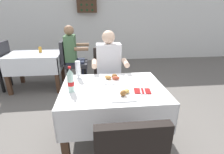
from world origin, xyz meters
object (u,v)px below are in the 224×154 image
object	(u,v)px
chair_far_diner_seat	(107,76)
cola_bottle_primary	(71,81)
seated_diner_far	(109,68)
background_patron	(74,53)
napkin_cutlery_set	(142,91)
main_dining_table	(113,101)
background_dining_table	(36,62)
plate_far_diner	(113,79)
background_table_tumbler	(40,50)
wall_bottle_rack	(87,5)
background_chair_right	(72,61)
beer_glass_left	(78,70)
plate_near_camera	(123,94)

from	to	relation	value
chair_far_diner_seat	cola_bottle_primary	xyz separation A→B (m)	(-0.44, -0.88, 0.30)
seated_diner_far	background_patron	bearing A→B (deg)	121.68
seated_diner_far	napkin_cutlery_set	world-z (taller)	seated_diner_far
main_dining_table	background_dining_table	xyz separation A→B (m)	(-1.38, 1.72, -0.01)
main_dining_table	cola_bottle_primary	distance (m)	0.53
plate_far_diner	cola_bottle_primary	distance (m)	0.54
background_table_tumbler	wall_bottle_rack	distance (m)	2.21
plate_far_diner	seated_diner_far	bearing A→B (deg)	90.45
napkin_cutlery_set	background_patron	world-z (taller)	background_patron
background_patron	background_table_tumbler	world-z (taller)	background_patron
napkin_cutlery_set	background_patron	distance (m)	2.07
background_patron	seated_diner_far	bearing A→B (deg)	-58.32
background_dining_table	wall_bottle_rack	xyz separation A→B (m)	(1.02, 1.88, 1.12)
background_dining_table	background_chair_right	size ratio (longest dim) A/B	1.06
beer_glass_left	background_patron	world-z (taller)	background_patron
main_dining_table	napkin_cutlery_set	world-z (taller)	napkin_cutlery_set
cola_bottle_primary	background_table_tumbler	xyz separation A→B (m)	(-0.83, 1.86, -0.06)
plate_far_diner	cola_bottle_primary	bearing A→B (deg)	-150.86
seated_diner_far	wall_bottle_rack	distance (m)	3.07
plate_far_diner	napkin_cutlery_set	size ratio (longest dim) A/B	1.31
wall_bottle_rack	plate_far_diner	bearing A→B (deg)	-83.67
main_dining_table	background_table_tumbler	bearing A→B (deg)	125.34
beer_glass_left	background_patron	bearing A→B (deg)	98.43
main_dining_table	plate_far_diner	bearing A→B (deg)	83.62
plate_far_diner	napkin_cutlery_set	distance (m)	0.43
background_chair_right	wall_bottle_rack	xyz separation A→B (m)	(0.30, 1.88, 1.11)
main_dining_table	beer_glass_left	xyz separation A→B (m)	(-0.40, 0.30, 0.28)
main_dining_table	cola_bottle_primary	world-z (taller)	cola_bottle_primary
napkin_cutlery_set	main_dining_table	bearing A→B (deg)	154.87
beer_glass_left	background_chair_right	bearing A→B (deg)	100.35
seated_diner_far	napkin_cutlery_set	xyz separation A→B (m)	(0.28, -0.85, 0.03)
chair_far_diner_seat	plate_near_camera	world-z (taller)	chair_far_diner_seat
beer_glass_left	background_chair_right	distance (m)	1.48
plate_near_camera	wall_bottle_rack	world-z (taller)	wall_bottle_rack
main_dining_table	cola_bottle_primary	size ratio (longest dim) A/B	4.15
wall_bottle_rack	beer_glass_left	bearing A→B (deg)	-90.69
seated_diner_far	cola_bottle_primary	xyz separation A→B (m)	(-0.46, -0.77, 0.14)
background_dining_table	background_table_tumbler	bearing A→B (deg)	36.34
beer_glass_left	napkin_cutlery_set	xyz separation A→B (m)	(0.69, -0.44, -0.11)
seated_diner_far	background_table_tumbler	xyz separation A→B (m)	(-1.29, 1.09, 0.08)
plate_near_camera	chair_far_diner_seat	bearing A→B (deg)	94.05
beer_glass_left	background_table_tumbler	xyz separation A→B (m)	(-0.88, 1.50, -0.06)
wall_bottle_rack	background_table_tumbler	bearing A→B (deg)	-116.94
plate_far_diner	wall_bottle_rack	bearing A→B (deg)	96.33
chair_far_diner_seat	beer_glass_left	world-z (taller)	chair_far_diner_seat
plate_near_camera	plate_far_diner	distance (m)	0.42
main_dining_table	background_chair_right	xyz separation A→B (m)	(-0.66, 1.72, -0.01)
background_dining_table	seated_diner_far	bearing A→B (deg)	-36.00
cola_bottle_primary	background_chair_right	xyz separation A→B (m)	(-0.21, 1.78, -0.30)
chair_far_diner_seat	seated_diner_far	world-z (taller)	seated_diner_far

